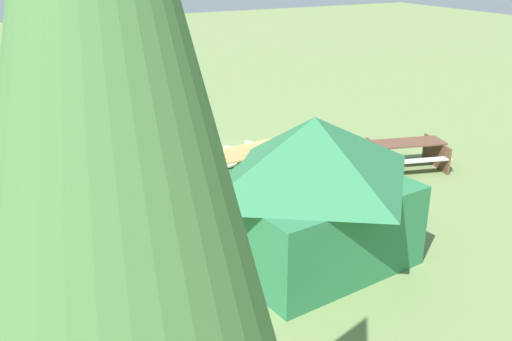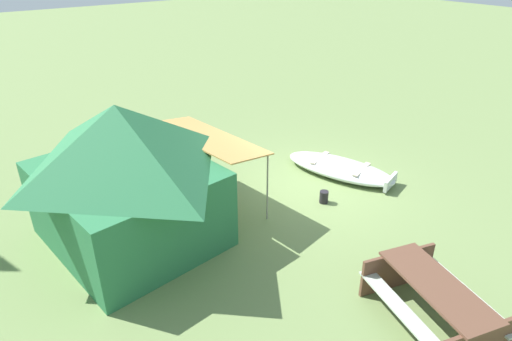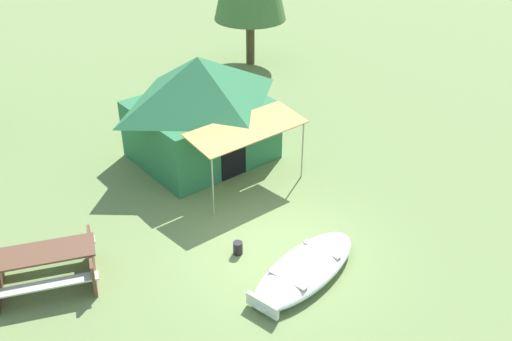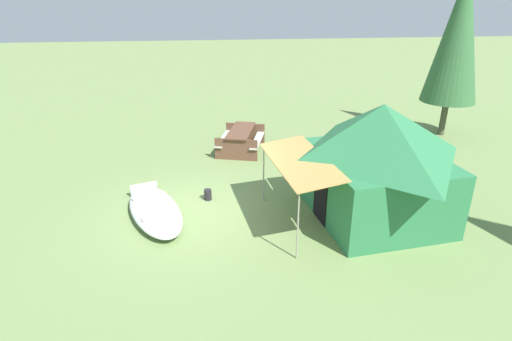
# 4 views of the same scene
# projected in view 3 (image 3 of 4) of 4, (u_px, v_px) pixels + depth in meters

# --- Properties ---
(ground_plane) EXTENTS (80.00, 80.00, 0.00)m
(ground_plane) POSITION_uv_depth(u_px,v_px,m) (273.00, 247.00, 12.63)
(ground_plane) COLOR #6F864D
(beached_rowboat) EXTENTS (3.18, 2.03, 0.36)m
(beached_rowboat) POSITION_uv_depth(u_px,v_px,m) (305.00, 269.00, 11.73)
(beached_rowboat) COLOR silver
(beached_rowboat) RESTS_ON ground_plane
(canvas_cabin_tent) EXTENTS (3.92, 4.48, 2.87)m
(canvas_cabin_tent) POSITION_uv_depth(u_px,v_px,m) (200.00, 107.00, 15.27)
(canvas_cabin_tent) COLOR #2B7345
(canvas_cabin_tent) RESTS_ON ground_plane
(picnic_table) EXTENTS (2.30, 1.92, 0.78)m
(picnic_table) POSITION_uv_depth(u_px,v_px,m) (44.00, 263.00, 11.42)
(picnic_table) COLOR brown
(picnic_table) RESTS_ON ground_plane
(cooler_box) EXTENTS (0.55, 0.44, 0.35)m
(cooler_box) POSITION_uv_depth(u_px,v_px,m) (196.00, 173.00, 14.94)
(cooler_box) COLOR #2774B8
(cooler_box) RESTS_ON ground_plane
(fuel_can) EXTENTS (0.25, 0.25, 0.29)m
(fuel_can) POSITION_uv_depth(u_px,v_px,m) (238.00, 248.00, 12.37)
(fuel_can) COLOR black
(fuel_can) RESTS_ON ground_plane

